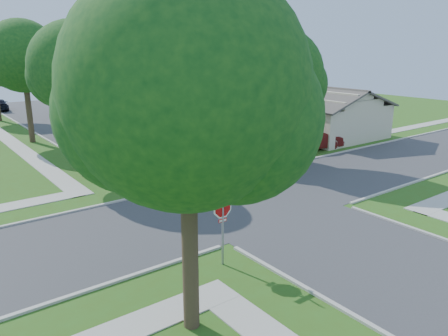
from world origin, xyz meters
The scene contains 18 objects.
ground centered at (0.00, 0.00, 0.00)m, with size 100.00×100.00×0.00m, color #325617.
road_ns centered at (0.00, 0.00, 0.00)m, with size 7.00×100.00×0.02m, color #333335.
sidewalk_ne centered at (6.10, 26.00, 0.02)m, with size 1.20×40.00×0.04m, color #9E9B91.
sidewalk_nw centered at (-6.10, 26.00, 0.02)m, with size 1.20×40.00×0.04m, color #9E9B91.
driveway centered at (7.90, 7.10, 0.03)m, with size 8.80×3.60×0.05m, color #9E9B91.
stop_sign_sw centered at (-4.70, -4.70, 2.03)m, with size 1.05×0.80×2.98m.
stop_sign_ne centered at (4.70, 4.70, 2.03)m, with size 1.05×0.80×2.98m.
tree_e_near centered at (4.75, 9.01, 5.64)m, with size 4.97×4.80×8.28m.
tree_e_mid centered at (4.76, 21.01, 6.25)m, with size 5.59×5.40×9.21m.
tree_e_far centered at (4.75, 34.01, 5.98)m, with size 5.17×5.00×8.72m.
tree_w_near centered at (-4.64, 9.01, 6.12)m, with size 5.38×5.20×8.97m.
tree_w_mid centered at (-4.64, 21.01, 6.49)m, with size 5.80×5.60×9.56m.
tree_sw_corner centered at (-7.44, -6.99, 6.26)m, with size 6.21×6.00×9.55m.
tree_ne_corner centered at (6.36, 4.21, 5.59)m, with size 5.80×5.60×8.66m.
house_ne_near centered at (15.99, 11.00, 1.52)m, with size 8.42×13.60×4.23m.
house_ne_far centered at (15.99, 29.00, 1.52)m, with size 8.42×13.60×4.23m.
car_driveway centered at (11.50, 5.50, 0.74)m, with size 1.56×4.48×1.48m, color #561411.
car_curb_east centered at (3.20, 30.20, 0.74)m, with size 1.74×4.32×1.47m, color black.
Camera 1 is at (-13.11, -15.95, 7.50)m, focal length 35.00 mm.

